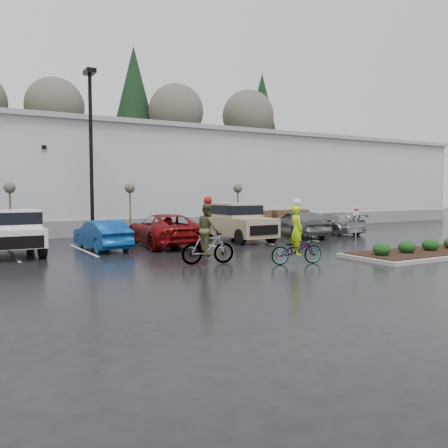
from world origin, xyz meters
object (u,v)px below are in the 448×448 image
pallet_stack_a (260,220)px  car_red (165,230)px  pickup_white (13,232)px  pallet_stack_b (279,219)px  fire_lane_sign (356,223)px  cyclist_olive (208,240)px  lamppost (91,136)px  cyclist_hivis (296,244)px  car_far_silver (332,223)px  suv_tan (238,222)px  sapling_east (238,191)px  car_grey (298,223)px  car_blue (102,235)px  sapling_mid (130,191)px  sapling_west (10,191)px  pallet_stack_c (298,218)px

pallet_stack_a → car_red: size_ratio=0.24×
pickup_white → pallet_stack_b: bearing=17.4°
fire_lane_sign → cyclist_olive: bearing=168.3°
lamppost → cyclist_hivis: bearing=-70.3°
pickup_white → car_far_silver: pickup_white is taller
lamppost → suv_tan: bearing=-29.1°
sapling_east → car_grey: bearing=-77.2°
car_far_silver → car_blue: bearing=4.3°
sapling_mid → sapling_west: bearing=180.0°
suv_tan → cyclist_olive: 8.58m
pallet_stack_b → suv_tan: bearing=-141.0°
pallet_stack_a → suv_tan: size_ratio=0.26×
sapling_mid → fire_lane_sign: 13.92m
suv_tan → car_far_silver: suv_tan is taller
pallet_stack_b → car_red: 13.30m
fire_lane_sign → suv_tan: size_ratio=0.43×
sapling_west → fire_lane_sign: sapling_west is taller
sapling_east → car_far_silver: 6.56m
car_blue → cyclist_olive: (2.18, -6.33, 0.22)m
lamppost → sapling_east: 10.48m
sapling_west → car_grey: (15.12, -4.94, -1.91)m
car_blue → car_far_silver: (14.86, 0.56, -0.01)m
sapling_mid → car_far_silver: (11.69, -4.61, -2.05)m
pallet_stack_b → suv_tan: size_ratio=0.26×
pallet_stack_b → cyclist_olive: bearing=-135.4°
pickup_white → cyclist_olive: size_ratio=2.05×
lamppost → sapling_west: lamppost is taller
fire_lane_sign → cyclist_hivis: size_ratio=0.90×
car_far_silver → pickup_white: bearing=2.8°
sapling_mid → car_grey: 10.12m
pallet_stack_a → pickup_white: bearing=-161.0°
pickup_white → sapling_east: bearing=18.5°
sapling_west → cyclist_hivis: (8.37, -13.17, -1.97)m
fire_lane_sign → car_grey: bearing=67.1°
sapling_east → cyclist_olive: (-8.48, -11.50, -1.82)m
pallet_stack_b → cyclist_hivis: (-9.83, -14.17, 0.08)m
pallet_stack_a → cyclist_hivis: (-8.13, -14.17, 0.08)m
sapling_east → car_red: 9.39m
car_red → car_far_silver: car_red is taller
car_blue → car_red: (3.12, -0.08, 0.11)m
lamppost → cyclist_olive: lamppost is taller
sapling_west → car_grey: bearing=-18.1°
sapling_west → pickup_white: 5.17m
pickup_white → cyclist_hivis: size_ratio=2.12×
lamppost → suv_tan: size_ratio=1.81×
sapling_west → sapling_east: same height
lamppost → pallet_stack_c: bearing=7.1°
pickup_white → car_far_silver: bearing=0.7°
pallet_stack_c → cyclist_olive: (-14.48, -12.50, 0.24)m
car_blue → pickup_white: bearing=-9.1°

